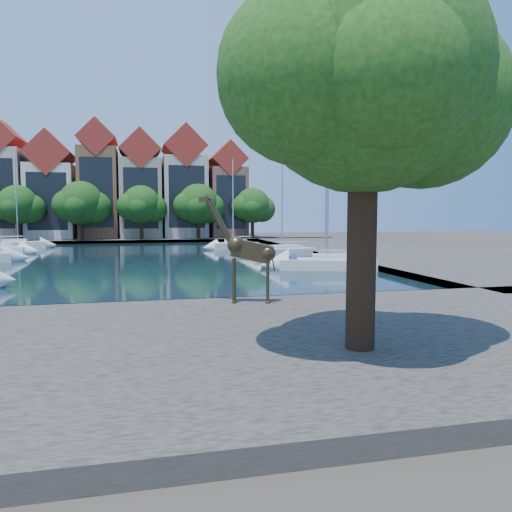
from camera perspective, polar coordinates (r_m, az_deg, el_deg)
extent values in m
plane|color=#38332B|center=(21.92, -17.36, -6.35)|extent=(160.00, 160.00, 0.00)
cube|color=black|center=(45.67, -15.22, -0.44)|extent=(38.00, 50.00, 0.08)
cube|color=#514D46|center=(15.08, -19.31, -10.58)|extent=(50.00, 14.00, 0.50)
cube|color=#514D46|center=(77.57, -14.42, 1.90)|extent=(60.00, 16.00, 0.50)
cube|color=#514D46|center=(51.26, 13.94, 0.40)|extent=(14.00, 52.00, 0.50)
cylinder|color=#332114|center=(13.79, 11.96, 0.83)|extent=(0.80, 0.80, 5.50)
sphere|color=#144012|center=(14.25, 12.32, 19.91)|extent=(6.40, 6.40, 6.40)
sphere|color=#144012|center=(15.24, 18.57, 16.30)|extent=(4.80, 4.80, 4.80)
sphere|color=#144012|center=(13.17, 5.73, 19.82)|extent=(4.48, 4.48, 4.48)
cube|color=#C8B39A|center=(79.70, -26.91, 6.28)|extent=(5.88, 9.00, 12.50)
cube|color=#A52721|center=(80.30, -27.13, 11.68)|extent=(5.94, 9.18, 5.94)
cube|color=silver|center=(78.41, -22.24, 5.74)|extent=(6.37, 9.00, 10.50)
cube|color=#A52721|center=(78.82, -22.40, 10.60)|extent=(6.43, 9.18, 6.43)
cube|color=black|center=(73.99, -22.78, 5.79)|extent=(5.20, 0.05, 7.88)
cube|color=brown|center=(77.70, -17.50, 6.82)|extent=(5.39, 9.00, 13.00)
cube|color=#A52721|center=(78.36, -17.65, 12.46)|extent=(5.44, 9.18, 5.44)
cube|color=black|center=(73.24, -17.76, 6.93)|extent=(4.40, 0.05, 9.75)
cube|color=tan|center=(77.48, -13.03, 6.37)|extent=(5.88, 9.00, 11.50)
cube|color=#A52721|center=(77.98, -13.13, 11.57)|extent=(5.94, 9.18, 5.94)
cube|color=black|center=(73.00, -13.01, 6.46)|extent=(4.80, 0.05, 8.62)
cube|color=#BFB4A3|center=(77.79, -8.21, 6.62)|extent=(6.37, 9.00, 12.00)
cube|color=#A52721|center=(78.36, -8.28, 12.06)|extent=(6.43, 9.18, 6.43)
cube|color=black|center=(73.33, -7.90, 6.73)|extent=(5.20, 0.05, 9.00)
cube|color=brown|center=(78.61, -3.45, 6.10)|extent=(5.39, 9.00, 10.50)
cube|color=#A52721|center=(79.00, -3.48, 10.79)|extent=(5.44, 9.18, 5.44)
cube|color=black|center=(74.20, -2.86, 6.17)|extent=(4.40, 0.05, 7.88)
cylinder|color=#332114|center=(73.66, -25.51, 2.86)|extent=(0.50, 0.50, 3.20)
sphere|color=#164012|center=(73.64, -25.60, 5.32)|extent=(5.20, 5.20, 5.20)
sphere|color=#164012|center=(73.61, -24.34, 4.96)|extent=(3.90, 3.90, 3.90)
sphere|color=#164012|center=(73.56, -26.75, 5.07)|extent=(3.64, 3.64, 3.64)
cylinder|color=#332114|center=(72.38, -19.30, 3.04)|extent=(0.50, 0.50, 3.20)
sphere|color=#164012|center=(72.36, -19.38, 5.73)|extent=(6.00, 6.00, 6.00)
sphere|color=#164012|center=(72.49, -17.92, 5.29)|extent=(4.50, 4.50, 4.50)
sphere|color=#164012|center=(72.16, -20.71, 5.45)|extent=(4.20, 4.20, 4.20)
cylinder|color=#332114|center=(71.98, -12.95, 3.18)|extent=(0.50, 0.50, 3.20)
sphere|color=#164012|center=(71.96, -13.00, 5.74)|extent=(5.40, 5.40, 5.40)
sphere|color=#164012|center=(72.28, -11.70, 5.34)|extent=(4.05, 4.05, 4.05)
sphere|color=#164012|center=(71.56, -14.19, 5.51)|extent=(3.78, 3.78, 3.78)
cylinder|color=#332114|center=(72.46, -6.60, 3.29)|extent=(0.50, 0.50, 3.20)
sphere|color=#164012|center=(72.44, -6.63, 5.93)|extent=(5.80, 5.80, 5.80)
sphere|color=#164012|center=(72.95, -5.28, 5.48)|extent=(4.35, 4.35, 4.35)
sphere|color=#164012|center=(71.87, -7.86, 5.69)|extent=(4.06, 4.06, 4.06)
cylinder|color=#332114|center=(73.82, -0.41, 3.35)|extent=(0.50, 0.50, 3.20)
sphere|color=#164012|center=(73.79, -0.41, 5.80)|extent=(5.20, 5.20, 5.20)
sphere|color=#164012|center=(74.44, 0.71, 5.39)|extent=(3.90, 3.90, 3.90)
sphere|color=#164012|center=(73.09, -1.44, 5.60)|extent=(3.64, 3.64, 3.64)
cylinder|color=#372E1B|center=(20.49, -2.57, -2.88)|extent=(0.14, 0.14, 1.84)
cylinder|color=#372E1B|center=(20.87, -2.50, -2.74)|extent=(0.14, 0.14, 1.84)
cylinder|color=#372E1B|center=(20.44, 1.34, -2.90)|extent=(0.14, 0.14, 1.84)
cylinder|color=#372E1B|center=(20.83, 1.34, -2.75)|extent=(0.14, 0.14, 1.84)
cube|color=#372E1B|center=(20.51, -0.48, 0.57)|extent=(1.84, 0.91, 1.07)
cylinder|color=#372E1B|center=(20.54, -4.12, 3.89)|extent=(1.20, 0.55, 1.90)
cube|color=#372E1B|center=(20.61, -5.89, 6.47)|extent=(0.53, 0.28, 0.29)
cube|color=white|center=(56.32, -27.20, 0.70)|extent=(5.76, 3.15, 0.93)
cube|color=white|center=(56.30, -27.22, 1.01)|extent=(2.64, 1.86, 0.52)
cube|color=white|center=(63.86, -25.53, 1.23)|extent=(6.09, 3.35, 0.98)
cube|color=white|center=(63.84, -25.54, 1.52)|extent=(2.79, 1.98, 0.55)
cylinder|color=#B2B2B7|center=(63.77, -25.71, 5.97)|extent=(0.13, 0.13, 10.02)
cube|color=silver|center=(36.81, 8.14, -0.75)|extent=(7.31, 4.27, 0.98)
cube|color=silver|center=(36.78, 8.14, -0.25)|extent=(3.38, 2.48, 0.54)
cylinder|color=#B2B2B7|center=(36.64, 8.23, 6.59)|extent=(0.13, 0.13, 8.87)
cube|color=navy|center=(37.16, 7.93, -0.81)|extent=(5.72, 2.55, 0.83)
cube|color=navy|center=(37.13, 7.93, -0.39)|extent=(2.56, 1.62, 0.46)
cylinder|color=#B2B2B7|center=(36.99, 8.02, 6.74)|extent=(0.11, 0.11, 9.31)
cube|color=silver|center=(48.00, 2.98, 0.58)|extent=(6.70, 3.41, 0.91)
cube|color=silver|center=(47.97, 2.99, 0.95)|extent=(3.04, 2.07, 0.51)
cylinder|color=#B2B2B7|center=(47.87, 3.01, 6.66)|extent=(0.12, 0.12, 9.66)
cube|color=silver|center=(56.52, -2.63, 1.29)|extent=(5.38, 2.99, 0.98)
cube|color=silver|center=(56.50, -2.63, 1.62)|extent=(2.47, 1.76, 0.55)
cylinder|color=#B2B2B7|center=(56.42, -2.65, 6.28)|extent=(0.13, 0.13, 9.30)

